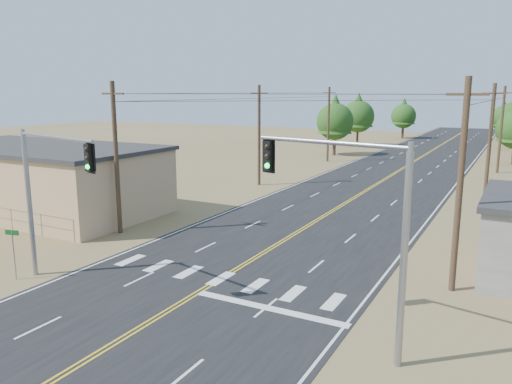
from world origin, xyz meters
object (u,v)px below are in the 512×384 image
Objects in this scene: building_left at (37,179)px; street_sign at (13,247)px; signal_mast_right at (358,211)px; signal_mast_left at (45,182)px.

street_sign is (11.90, -10.92, -0.77)m from building_left.
street_sign is (-17.12, -1.27, -3.50)m from signal_mast_right.
signal_mast_left is at bearing -36.69° from building_left.
street_sign is at bearing -153.91° from signal_mast_left.
signal_mast_left is 2.91× the size of street_sign.
building_left reaches higher than street_sign.
building_left is 7.74× the size of street_sign.
street_sign is at bearing -164.19° from signal_mast_right.
signal_mast_right is (29.02, -9.65, 2.73)m from building_left.
signal_mast_left is (14.03, -10.45, 2.61)m from building_left.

